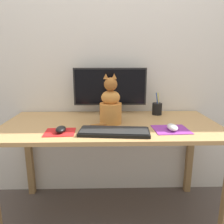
% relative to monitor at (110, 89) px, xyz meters
% --- Properties ---
extents(ground_plane, '(12.00, 12.00, 0.00)m').
position_rel_monitor_xyz_m(ground_plane, '(0.00, -0.25, -0.94)').
color(ground_plane, '#564C47').
extents(wall_back, '(7.00, 0.04, 2.50)m').
position_rel_monitor_xyz_m(wall_back, '(0.00, 0.13, 0.31)').
color(wall_back, silver).
rests_on(wall_back, ground_plane).
extents(desk, '(1.47, 0.70, 0.74)m').
position_rel_monitor_xyz_m(desk, '(0.00, -0.25, -0.29)').
color(desk, tan).
rests_on(desk, ground_plane).
extents(monitor, '(0.56, 0.17, 0.36)m').
position_rel_monitor_xyz_m(monitor, '(0.00, 0.00, 0.00)').
color(monitor, black).
rests_on(monitor, desk).
extents(keyboard, '(0.43, 0.20, 0.02)m').
position_rel_monitor_xyz_m(keyboard, '(0.02, -0.46, -0.19)').
color(keyboard, black).
rests_on(keyboard, desk).
extents(mousepad_left, '(0.19, 0.17, 0.00)m').
position_rel_monitor_xyz_m(mousepad_left, '(-0.31, -0.44, -0.20)').
color(mousepad_left, red).
rests_on(mousepad_left, desk).
extents(mousepad_right, '(0.22, 0.20, 0.00)m').
position_rel_monitor_xyz_m(mousepad_right, '(0.38, -0.40, -0.20)').
color(mousepad_right, purple).
rests_on(mousepad_right, desk).
extents(computer_mouse_left, '(0.06, 0.10, 0.03)m').
position_rel_monitor_xyz_m(computer_mouse_left, '(-0.30, -0.44, -0.18)').
color(computer_mouse_left, black).
rests_on(computer_mouse_left, mousepad_left).
extents(computer_mouse_right, '(0.06, 0.11, 0.04)m').
position_rel_monitor_xyz_m(computer_mouse_right, '(0.38, -0.42, -0.18)').
color(computer_mouse_right, white).
rests_on(computer_mouse_right, mousepad_right).
extents(cat, '(0.21, 0.18, 0.34)m').
position_rel_monitor_xyz_m(cat, '(-0.00, -0.25, -0.07)').
color(cat, '#D6893D').
rests_on(cat, desk).
extents(pen_cup, '(0.08, 0.08, 0.18)m').
position_rel_monitor_xyz_m(pen_cup, '(0.37, -0.02, -0.15)').
color(pen_cup, black).
rests_on(pen_cup, desk).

